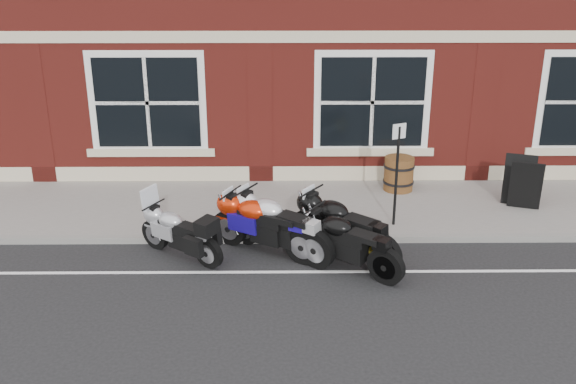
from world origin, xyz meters
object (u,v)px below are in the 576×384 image
moto_touring_silver (179,231)px  parking_sign (397,168)px  moto_sport_silver (278,223)px  moto_naked_black (347,240)px  a_board_sign (522,182)px  moto_sport_black (344,226)px  barrel_planter (399,174)px  moto_sport_red (264,223)px

moto_touring_silver → parking_sign: size_ratio=0.78×
moto_sport_silver → parking_sign: (2.24, 1.03, 0.69)m
moto_touring_silver → parking_sign: parking_sign is taller
moto_naked_black → a_board_sign: 4.65m
moto_sport_black → moto_sport_silver: size_ratio=0.95×
barrel_planter → a_board_sign: bearing=-23.4°
a_board_sign → barrel_planter: (-2.37, 1.03, -0.15)m
moto_sport_red → moto_naked_black: 1.57m
moto_sport_red → moto_sport_black: 1.42m
moto_sport_red → a_board_sign: a_board_sign is taller
moto_sport_red → parking_sign: bearing=-37.3°
moto_naked_black → parking_sign: size_ratio=0.87×
barrel_planter → parking_sign: bearing=-102.0°
moto_touring_silver → moto_sport_silver: bearing=-50.7°
moto_touring_silver → a_board_sign: size_ratio=1.49×
parking_sign → moto_naked_black: bearing=-147.9°
moto_touring_silver → moto_sport_black: 2.90m
moto_sport_black → parking_sign: bearing=-0.8°
moto_touring_silver → barrel_planter: size_ratio=2.09×
barrel_planter → moto_sport_black: bearing=-115.9°
moto_sport_silver → parking_sign: bearing=-27.1°
moto_touring_silver → a_board_sign: 7.08m
moto_touring_silver → a_board_sign: (6.78, 2.05, 0.15)m
moto_sport_black → moto_sport_red: bearing=125.2°
moto_touring_silver → parking_sign: (3.99, 1.12, 0.78)m
moto_sport_red → a_board_sign: (5.28, 1.91, 0.07)m
moto_naked_black → parking_sign: 2.11m
moto_sport_silver → moto_naked_black: (1.16, -0.62, -0.05)m
moto_sport_black → parking_sign: (1.09, 1.16, 0.69)m
moto_touring_silver → moto_sport_black: bearing=-54.3°
moto_sport_silver → barrel_planter: (2.66, 2.98, -0.10)m
moto_touring_silver → moto_sport_silver: (1.75, 0.09, 0.09)m
moto_sport_red → moto_sport_silver: 0.26m
moto_naked_black → a_board_sign: size_ratio=1.65×
a_board_sign → parking_sign: size_ratio=0.52×
moto_sport_silver → a_board_sign: a_board_sign is taller
moto_sport_red → moto_sport_black: (1.40, -0.18, 0.02)m
parking_sign → moto_sport_red: bearing=176.6°
moto_sport_black → barrel_planter: size_ratio=2.40×
moto_sport_red → parking_sign: (2.50, 0.98, 0.71)m
a_board_sign → moto_sport_black: bearing=-132.1°
parking_sign → moto_touring_silver: bearing=170.9°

